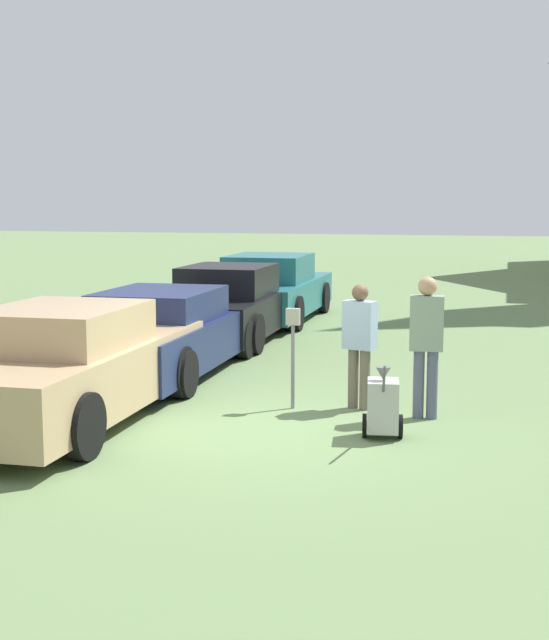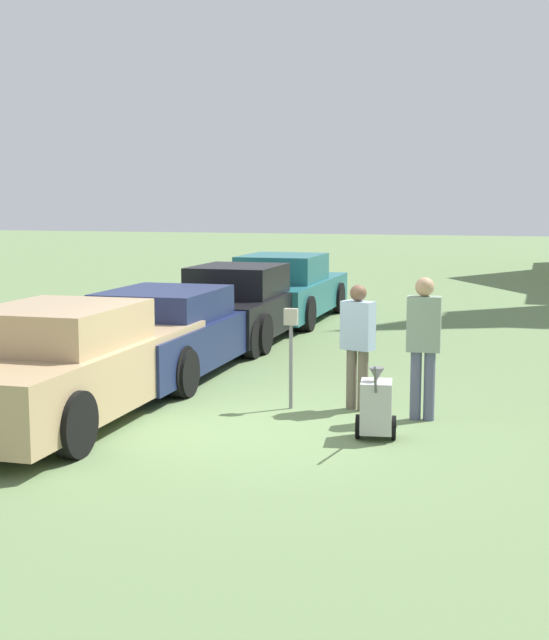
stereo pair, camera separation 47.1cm
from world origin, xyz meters
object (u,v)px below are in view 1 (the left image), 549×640
Objects in this scene: parked_car_tan at (69,367)px; parked_car_navy at (164,334)px; parking_meter at (293,339)px; person_worker at (360,339)px; person_supervisor at (426,338)px; equipment_cart at (383,405)px; parked_car_teal at (271,290)px; parked_car_black at (230,306)px.

parked_car_navy is (0.00, 3.17, -0.05)m from parked_car_tan.
parked_car_tan is 3.71× the size of parking_meter.
person_supervisor is at bearing 178.13° from person_worker.
parked_car_navy is at bearing 134.34° from equipment_cart.
parked_car_navy is 1.00× the size of parked_car_teal.
person_worker reaches higher than equipment_cart.
equipment_cart is at bearing -68.93° from parked_car_teal.
parked_car_tan is 3.17m from parked_car_navy.
parked_car_black is (0.00, 6.68, -0.01)m from parked_car_tan.
parked_car_teal reaches higher than equipment_cart.
person_worker reaches higher than parked_car_teal.
parked_car_teal is 3.08× the size of person_worker.
person_supervisor is (4.30, -5.40, 0.35)m from parked_car_black.
parked_car_black is at bearing -55.52° from person_supervisor.
parked_car_black is 7.55m from equipment_cart.
parked_car_black is at bearing 88.84° from parked_car_tan.
parking_meter is (2.54, 1.40, 0.24)m from parked_car_tan.
equipment_cart is (3.91, -9.56, -0.32)m from parked_car_teal.
parked_car_tan is at bearing 41.55° from person_worker.
parked_car_tan is at bearing -151.23° from parking_meter.
parked_car_tan is at bearing -91.16° from parked_car_black.
parked_car_tan is at bearing 174.64° from equipment_cart.
parked_car_navy is 4.71m from person_supervisor.
equipment_cart is at bearing 126.91° from person_worker.
parked_car_tan is 3.93m from equipment_cart.
parking_meter is at bearing -7.67° from person_supervisor.
person_supervisor is at bearing 15.48° from parked_car_tan.
person_worker is at bearing -57.44° from parked_car_black.
parked_car_black is 0.91× the size of parked_car_teal.
parking_meter is (2.54, -8.39, 0.24)m from parked_car_teal.
equipment_cart is (0.50, -1.36, -0.56)m from person_worker.
person_worker is 0.95m from person_supervisor.
parking_meter is 1.77m from person_supervisor.
parked_car_black is 6.91m from person_supervisor.
person_worker is at bearing -26.10° from parked_car_navy.
parked_car_teal is at bearing 106.86° from parking_meter.
parking_meter is (2.54, -1.77, 0.30)m from parked_car_navy.
person_worker is at bearing 23.83° from parked_car_tan.
parked_car_tan is 3.76m from person_worker.
parked_car_black reaches higher than parking_meter.
parked_car_black is at bearing -91.16° from parked_car_teal.
parked_car_navy is 4.90m from equipment_cart.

